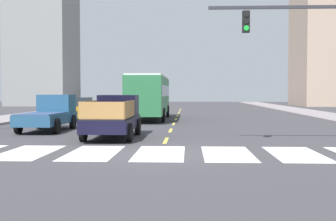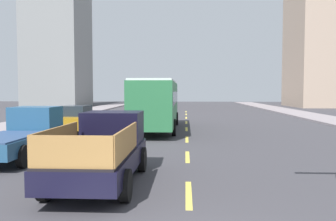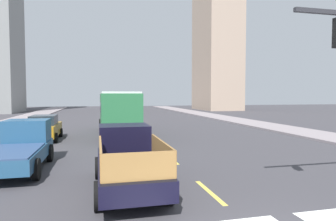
{
  "view_description": "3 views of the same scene",
  "coord_description": "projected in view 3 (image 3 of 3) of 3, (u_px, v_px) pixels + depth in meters",
  "views": [
    {
      "loc": [
        0.98,
        -14.96,
        2.11
      ],
      "look_at": [
        -0.05,
        7.09,
        1.18
      ],
      "focal_mm": 46.88,
      "sensor_mm": 36.0,
      "label": 1
    },
    {
      "loc": [
        -0.09,
        -4.67,
        2.65
      ],
      "look_at": [
        -0.82,
        9.78,
        1.82
      ],
      "focal_mm": 36.66,
      "sensor_mm": 36.0,
      "label": 2
    },
    {
      "loc": [
        -3.44,
        -4.59,
        3.09
      ],
      "look_at": [
        1.63,
        16.52,
        1.96
      ],
      "focal_mm": 31.21,
      "sensor_mm": 36.0,
      "label": 3
    }
  ],
  "objects": [
    {
      "name": "pickup_stakebed",
      "position": [
        127.0,
        158.0,
        9.93
      ],
      "size": [
        2.18,
        5.2,
        1.96
      ],
      "rotation": [
        0.0,
        0.0,
        0.01
      ],
      "color": "black",
      "rests_on": "ground"
    },
    {
      "name": "city_bus",
      "position": [
        117.0,
        110.0,
        22.67
      ],
      "size": [
        2.72,
        10.8,
        3.32
      ],
      "rotation": [
        0.0,
        0.0,
        -0.01
      ],
      "color": "#2A6E40",
      "rests_on": "ground"
    },
    {
      "name": "lane_dash_4",
      "position": [
        134.0,
        127.0,
        28.72
      ],
      "size": [
        0.16,
        2.4,
        0.01
      ],
      "primitive_type": "cube",
      "color": "#DEC34B",
      "rests_on": "ground"
    },
    {
      "name": "pickup_dark",
      "position": [
        21.0,
        146.0,
        12.34
      ],
      "size": [
        2.18,
        5.2,
        1.96
      ],
      "rotation": [
        0.0,
        0.0,
        0.01
      ],
      "color": "#255074",
      "rests_on": "ground"
    },
    {
      "name": "lane_dash_2",
      "position": [
        153.0,
        143.0,
        19.01
      ],
      "size": [
        0.16,
        2.4,
        0.01
      ],
      "primitive_type": "cube",
      "color": "#DEC34B",
      "rests_on": "ground"
    },
    {
      "name": "lane_dash_3",
      "position": [
        142.0,
        133.0,
        23.87
      ],
      "size": [
        0.16,
        2.4,
        0.01
      ],
      "primitive_type": "cube",
      "color": "#DEC34B",
      "rests_on": "ground"
    },
    {
      "name": "block_mid_left",
      "position": [
        217.0,
        31.0,
        62.16
      ],
      "size": [
        7.25,
        11.88,
        33.66
      ],
      "primitive_type": "cube",
      "color": "tan",
      "rests_on": "ground"
    },
    {
      "name": "sedan_mid",
      "position": [
        44.0,
        128.0,
        20.1
      ],
      "size": [
        2.02,
        4.4,
        1.72
      ],
      "rotation": [
        0.0,
        0.0,
        -0.02
      ],
      "color": "#AC7818",
      "rests_on": "ground"
    },
    {
      "name": "sidewalk_right",
      "position": [
        286.0,
        129.0,
        25.88
      ],
      "size": [
        3.77,
        110.0,
        0.15
      ],
      "primitive_type": "cube",
      "color": "gray",
      "rests_on": "ground"
    },
    {
      "name": "lane_dash_6",
      "position": [
        125.0,
        119.0,
        38.43
      ],
      "size": [
        0.16,
        2.4,
        0.01
      ],
      "primitive_type": "cube",
      "color": "#DEC34B",
      "rests_on": "ground"
    },
    {
      "name": "lane_dash_0",
      "position": [
        210.0,
        192.0,
        9.3
      ],
      "size": [
        0.16,
        2.4,
        0.01
      ],
      "primitive_type": "cube",
      "color": "#DEC34B",
      "rests_on": "ground"
    },
    {
      "name": "lane_dash_1",
      "position": [
        171.0,
        159.0,
        14.16
      ],
      "size": [
        0.16,
        2.4,
        0.01
      ],
      "primitive_type": "cube",
      "color": "#DEC34B",
      "rests_on": "ground"
    },
    {
      "name": "lane_dash_7",
      "position": [
        122.0,
        116.0,
        43.29
      ],
      "size": [
        0.16,
        2.4,
        0.01
      ],
      "primitive_type": "cube",
      "color": "#DEC34B",
      "rests_on": "ground"
    },
    {
      "name": "lane_dash_5",
      "position": [
        129.0,
        122.0,
        33.58
      ],
      "size": [
        0.16,
        2.4,
        0.01
      ],
      "primitive_type": "cube",
      "color": "#DEC34B",
      "rests_on": "ground"
    }
  ]
}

